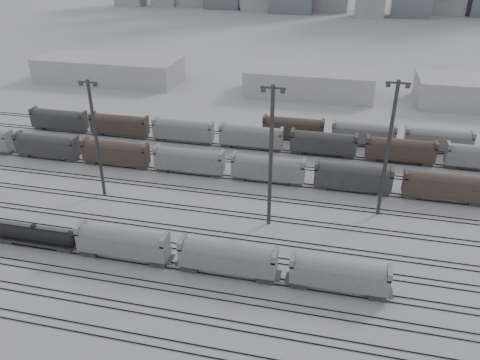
% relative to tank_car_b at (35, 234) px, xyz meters
% --- Properties ---
extents(ground, '(900.00, 900.00, 0.00)m').
position_rel_tank_car_b_xyz_m(ground, '(24.81, -1.00, -2.23)').
color(ground, '#A9A9AD').
rests_on(ground, ground).
extents(tracks, '(220.00, 71.50, 0.16)m').
position_rel_tank_car_b_xyz_m(tracks, '(24.81, 16.50, -2.15)').
color(tracks, black).
rests_on(tracks, ground).
extents(tank_car_b, '(15.59, 2.60, 3.85)m').
position_rel_tank_car_b_xyz_m(tank_car_b, '(0.00, 0.00, 0.00)').
color(tank_car_b, '#242426').
rests_on(tank_car_b, ground).
extents(hopper_car_a, '(14.76, 2.93, 5.28)m').
position_rel_tank_car_b_xyz_m(hopper_car_a, '(15.57, 0.00, 1.03)').
color(hopper_car_a, '#242426').
rests_on(hopper_car_a, ground).
extents(hopper_car_b, '(14.68, 2.92, 5.25)m').
position_rel_tank_car_b_xyz_m(hopper_car_b, '(32.37, 0.00, 1.01)').
color(hopper_car_b, '#242426').
rests_on(hopper_car_b, ground).
extents(hopper_car_c, '(13.87, 2.75, 4.96)m').
position_rel_tank_car_b_xyz_m(hopper_car_c, '(48.58, 0.00, 0.83)').
color(hopper_car_c, '#242426').
rests_on(hopper_car_c, ground).
extents(light_mast_b, '(3.68, 0.59, 22.99)m').
position_rel_tank_car_b_xyz_m(light_mast_b, '(2.35, 18.45, 9.96)').
color(light_mast_b, '#333335').
rests_on(light_mast_b, ground).
extents(light_mast_c, '(4.02, 0.64, 25.13)m').
position_rel_tank_car_b_xyz_m(light_mast_c, '(35.82, 15.38, 11.10)').
color(light_mast_c, '#333335').
rests_on(light_mast_c, ground).
extents(light_mast_d, '(4.00, 0.64, 24.97)m').
position_rel_tank_car_b_xyz_m(light_mast_d, '(54.76, 23.18, 11.02)').
color(light_mast_d, '#333335').
rests_on(light_mast_d, ground).
extents(bg_string_near, '(151.00, 3.00, 5.60)m').
position_rel_tank_car_b_xyz_m(bg_string_near, '(32.81, 31.00, 0.57)').
color(bg_string_near, gray).
rests_on(bg_string_near, ground).
extents(bg_string_mid, '(151.00, 3.00, 5.60)m').
position_rel_tank_car_b_xyz_m(bg_string_mid, '(42.81, 47.00, 0.57)').
color(bg_string_mid, '#242426').
rests_on(bg_string_mid, ground).
extents(bg_string_far, '(66.00, 3.00, 5.60)m').
position_rel_tank_car_b_xyz_m(bg_string_far, '(60.31, 55.00, 0.57)').
color(bg_string_far, '#43322A').
rests_on(bg_string_far, ground).
extents(warehouse_left, '(50.00, 18.00, 8.00)m').
position_rel_tank_car_b_xyz_m(warehouse_left, '(-35.19, 94.00, 1.77)').
color(warehouse_left, '#A4A4A6').
rests_on(warehouse_left, ground).
extents(warehouse_mid, '(40.00, 18.00, 8.00)m').
position_rel_tank_car_b_xyz_m(warehouse_mid, '(34.81, 94.00, 1.77)').
color(warehouse_mid, '#A4A4A6').
rests_on(warehouse_mid, ground).
extents(warehouse_right, '(35.00, 18.00, 8.00)m').
position_rel_tank_car_b_xyz_m(warehouse_right, '(84.81, 94.00, 1.77)').
color(warehouse_right, '#A4A4A6').
rests_on(warehouse_right, ground).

